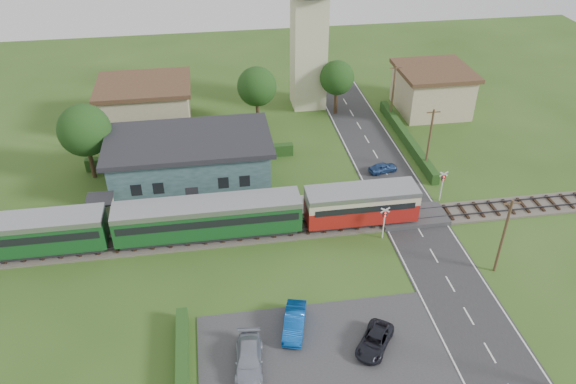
{
  "coord_description": "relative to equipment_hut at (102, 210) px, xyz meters",
  "views": [
    {
      "loc": [
        -7.88,
        -37.64,
        30.83
      ],
      "look_at": [
        -1.33,
        4.0,
        2.77
      ],
      "focal_mm": 35.0,
      "sensor_mm": 36.0,
      "label": 1
    }
  ],
  "objects": [
    {
      "name": "utility_pole_c",
      "position": [
        32.2,
        4.8,
        1.88
      ],
      "size": [
        1.4,
        0.22,
        7.0
      ],
      "color": "#473321",
      "rests_on": "ground"
    },
    {
      "name": "crossing_signal_far",
      "position": [
        31.6,
        -0.81,
        0.39
      ],
      "size": [
        0.84,
        0.28,
        3.28
      ],
      "color": "silver",
      "rests_on": "ground"
    },
    {
      "name": "house_east",
      "position": [
        38.0,
        18.8,
        1.05
      ],
      "size": [
        8.8,
        8.8,
        5.5
      ],
      "color": "tan",
      "rests_on": "ground"
    },
    {
      "name": "streetlamp_east",
      "position": [
        34.0,
        21.8,
        1.29
      ],
      "size": [
        0.3,
        0.3,
        5.15
      ],
      "color": "#3F3F47",
      "rests_on": "ground"
    },
    {
      "name": "hedge_station",
      "position": [
        8.0,
        10.3,
        -1.1
      ],
      "size": [
        22.0,
        0.8,
        1.3
      ],
      "primitive_type": "cube",
      "color": "#193814",
      "rests_on": "ground"
    },
    {
      "name": "railway_track",
      "position": [
        18.0,
        -3.2,
        -1.64
      ],
      "size": [
        76.0,
        3.2,
        0.49
      ],
      "color": "#4C443D",
      "rests_on": "ground"
    },
    {
      "name": "car_park_blue",
      "position": [
        14.97,
        -14.96,
        -0.99
      ],
      "size": [
        2.44,
        4.34,
        1.35
      ],
      "primitive_type": "imported",
      "rotation": [
        0.0,
        0.0,
        -0.26
      ],
      "color": "#084094",
      "rests_on": "car_park"
    },
    {
      "name": "tree_b",
      "position": [
        16.0,
        17.8,
        3.27
      ],
      "size": [
        4.6,
        4.6,
        7.34
      ],
      "color": "#332316",
      "rests_on": "ground"
    },
    {
      "name": "pedestrian_near",
      "position": [
        13.82,
        -0.73,
        -0.42
      ],
      "size": [
        0.67,
        0.47,
        1.75
      ],
      "primitive_type": "imported",
      "rotation": [
        0.0,
        0.0,
        3.22
      ],
      "color": "gray",
      "rests_on": "platform"
    },
    {
      "name": "car_park_dark",
      "position": [
        20.21,
        -17.42,
        -1.12
      ],
      "size": [
        3.73,
        4.26,
        1.09
      ],
      "primitive_type": "imported",
      "rotation": [
        0.0,
        0.0,
        -0.61
      ],
      "color": "black",
      "rests_on": "car_park"
    },
    {
      "name": "house_west",
      "position": [
        3.0,
        19.8,
        1.04
      ],
      "size": [
        10.8,
        8.8,
        5.5
      ],
      "color": "tan",
      "rests_on": "ground"
    },
    {
      "name": "crossing_deck",
      "position": [
        28.0,
        -3.2,
        -1.52
      ],
      "size": [
        6.2,
        3.4,
        0.45
      ],
      "primitive_type": "cube",
      "color": "#333335",
      "rests_on": "ground"
    },
    {
      "name": "hedge_carpark",
      "position": [
        7.0,
        -17.2,
        -1.15
      ],
      "size": [
        0.8,
        9.0,
        1.2
      ],
      "primitive_type": "cube",
      "color": "#193814",
      "rests_on": "ground"
    },
    {
      "name": "hedge_roadside",
      "position": [
        32.2,
        10.8,
        -1.15
      ],
      "size": [
        0.8,
        18.0,
        1.2
      ],
      "primitive_type": "cube",
      "color": "#193814",
      "rests_on": "ground"
    },
    {
      "name": "station_building",
      "position": [
        8.0,
        5.79,
        0.95
      ],
      "size": [
        16.0,
        9.0,
        5.3
      ],
      "color": "#294546",
      "rests_on": "ground"
    },
    {
      "name": "tree_a",
      "position": [
        -2.0,
        8.8,
        3.63
      ],
      "size": [
        5.2,
        5.2,
        8.0
      ],
      "color": "#332316",
      "rests_on": "ground"
    },
    {
      "name": "utility_pole_b",
      "position": [
        32.2,
        -11.2,
        1.88
      ],
      "size": [
        1.4,
        0.22,
        7.0
      ],
      "color": "#473321",
      "rests_on": "ground"
    },
    {
      "name": "train",
      "position": [
        6.21,
        -3.2,
        0.43
      ],
      "size": [
        43.2,
        2.9,
        3.4
      ],
      "color": "#232328",
      "rests_on": "ground"
    },
    {
      "name": "car_on_road",
      "position": [
        27.68,
        5.07,
        -1.18
      ],
      "size": [
        3.22,
        1.84,
        1.03
      ],
      "primitive_type": "imported",
      "rotation": [
        0.0,
        0.0,
        1.79
      ],
      "color": "navy",
      "rests_on": "road"
    },
    {
      "name": "road",
      "position": [
        28.0,
        -5.2,
        -1.72
      ],
      "size": [
        6.0,
        70.0,
        0.05
      ],
      "primitive_type": "cube",
      "color": "#28282B",
      "rests_on": "ground"
    },
    {
      "name": "crossing_signal_near",
      "position": [
        24.4,
        -5.61,
        0.39
      ],
      "size": [
        0.84,
        0.28,
        3.28
      ],
      "color": "silver",
      "rests_on": "ground"
    },
    {
      "name": "car_park",
      "position": [
        16.5,
        -17.2,
        -1.71
      ],
      "size": [
        17.0,
        9.0,
        0.08
      ],
      "primitive_type": "cube",
      "color": "#333335",
      "rests_on": "ground"
    },
    {
      "name": "ground",
      "position": [
        18.0,
        -5.2,
        -1.75
      ],
      "size": [
        120.0,
        120.0,
        0.0
      ],
      "primitive_type": "plane",
      "color": "#2D4C19"
    },
    {
      "name": "tree_c",
      "position": [
        26.0,
        19.8,
        2.91
      ],
      "size": [
        4.2,
        4.2,
        6.78
      ],
      "color": "#332316",
      "rests_on": "ground"
    },
    {
      "name": "car_park_silver",
      "position": [
        11.42,
        -17.73,
        -1.01
      ],
      "size": [
        2.31,
        4.69,
        1.31
      ],
      "primitive_type": "imported",
      "rotation": [
        0.0,
        0.0,
        -0.11
      ],
      "color": "#9399A9",
      "rests_on": "car_park"
    },
    {
      "name": "platform",
      "position": [
        8.0,
        0.0,
        -1.52
      ],
      "size": [
        30.0,
        3.0,
        0.45
      ],
      "primitive_type": "cube",
      "color": "gray",
      "rests_on": "ground"
    },
    {
      "name": "church_tower",
      "position": [
        23.0,
        22.8,
        8.48
      ],
      "size": [
        6.0,
        6.0,
        17.6
      ],
      "color": "beige",
      "rests_on": "ground"
    },
    {
      "name": "pedestrian_far",
      "position": [
        1.44,
        -0.62,
        -0.55
      ],
      "size": [
        0.74,
        0.85,
        1.5
      ],
      "primitive_type": "imported",
      "rotation": [
        0.0,
        0.0,
        1.83
      ],
      "color": "gray",
      "rests_on": "platform"
    },
    {
      "name": "equipment_hut",
      "position": [
        0.0,
        0.0,
        0.0
      ],
      "size": [
        2.3,
        2.3,
        2.55
      ],
      "color": "beige",
      "rests_on": "platform"
    },
    {
      "name": "utility_pole_d",
      "position": [
        32.2,
        16.8,
        1.88
      ],
      "size": [
        1.4,
        0.22,
        7.0
      ],
      "color": "#473321",
      "rests_on": "ground"
    },
    {
      "name": "streetlamp_west",
      "position": [
        -4.0,
        14.8,
        1.29
      ],
      "size": [
        0.3,
        0.3,
        5.15
      ],
      "color": "#3F3F47",
      "rests_on": "ground"
    }
  ]
}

